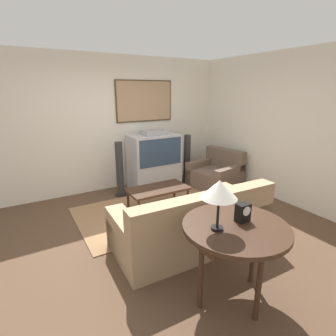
{
  "coord_description": "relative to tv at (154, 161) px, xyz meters",
  "views": [
    {
      "loc": [
        -1.6,
        -3.09,
        2.02
      ],
      "look_at": [
        0.57,
        0.59,
        0.75
      ],
      "focal_mm": 28.0,
      "sensor_mm": 36.0,
      "label": 1
    }
  ],
  "objects": [
    {
      "name": "tv",
      "position": [
        0.0,
        0.0,
        0.0
      ],
      "size": [
        1.04,
        0.61,
        1.23
      ],
      "color": "#B7B7BC",
      "rests_on": "ground_plane"
    },
    {
      "name": "wall_back",
      "position": [
        -0.85,
        0.45,
        0.77
      ],
      "size": [
        12.0,
        0.1,
        2.7
      ],
      "color": "silver",
      "rests_on": "ground_plane"
    },
    {
      "name": "wall_right",
      "position": [
        1.76,
        -1.68,
        0.77
      ],
      "size": [
        0.06,
        12.0,
        2.7
      ],
      "color": "silver",
      "rests_on": "ground_plane"
    },
    {
      "name": "area_rug",
      "position": [
        -0.54,
        -1.04,
        -0.58
      ],
      "size": [
        2.6,
        1.64,
        0.01
      ],
      "color": "#99704C",
      "rests_on": "ground_plane"
    },
    {
      "name": "ground_plane",
      "position": [
        -0.87,
        -1.68,
        -0.58
      ],
      "size": [
        12.0,
        12.0,
        0.0
      ],
      "primitive_type": "plane",
      "color": "brown"
    },
    {
      "name": "console_table",
      "position": [
        -0.8,
        -3.2,
        0.15
      ],
      "size": [
        1.0,
        1.0,
        0.81
      ],
      "color": "#3D2619",
      "rests_on": "ground_plane"
    },
    {
      "name": "couch",
      "position": [
        -0.6,
        -2.24,
        -0.29
      ],
      "size": [
        2.05,
        1.04,
        0.85
      ],
      "rotation": [
        0.0,
        0.0,
        3.11
      ],
      "color": "tan",
      "rests_on": "ground_plane"
    },
    {
      "name": "speaker_tower_left",
      "position": [
        -0.8,
        -0.07,
        -0.07
      ],
      "size": [
        0.25,
        0.25,
        1.08
      ],
      "color": "black",
      "rests_on": "ground_plane"
    },
    {
      "name": "table_lamp",
      "position": [
        -1.01,
        -3.17,
        0.61
      ],
      "size": [
        0.32,
        0.32,
        0.47
      ],
      "color": "black",
      "rests_on": "console_table"
    },
    {
      "name": "armchair",
      "position": [
        1.15,
        -0.65,
        -0.32
      ],
      "size": [
        1.02,
        1.08,
        0.8
      ],
      "rotation": [
        0.0,
        0.0,
        -1.38
      ],
      "color": "brown",
      "rests_on": "ground_plane"
    },
    {
      "name": "mantel_clock",
      "position": [
        -0.7,
        -3.17,
        0.32
      ],
      "size": [
        0.13,
        0.1,
        0.18
      ],
      "color": "black",
      "rests_on": "console_table"
    },
    {
      "name": "speaker_tower_right",
      "position": [
        0.8,
        -0.07,
        -0.07
      ],
      "size": [
        0.25,
        0.25,
        1.08
      ],
      "color": "black",
      "rests_on": "ground_plane"
    },
    {
      "name": "coffee_table",
      "position": [
        -0.47,
        -1.04,
        -0.22
      ],
      "size": [
        1.04,
        0.55,
        0.4
      ],
      "color": "#3D2619",
      "rests_on": "ground_plane"
    }
  ]
}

